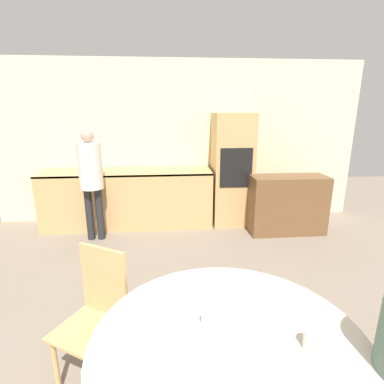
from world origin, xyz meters
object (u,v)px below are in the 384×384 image
chair_far_left (97,309)px  cup (311,340)px  sideboard (287,205)px  bowl_near (200,349)px  person_standing (91,173)px  dining_table (228,367)px  oven_unit (232,170)px

chair_far_left → cup: chair_far_left is taller
sideboard → chair_far_left: chair_far_left is taller
sideboard → bowl_near: size_ratio=6.37×
person_standing → dining_table: bearing=-65.2°
dining_table → oven_unit: bearing=77.7°
cup → bowl_near: bearing=177.5°
bowl_near → dining_table: bearing=23.7°
chair_far_left → oven_unit: bearing=91.6°
oven_unit → bowl_near: oven_unit is taller
sideboard → oven_unit: bearing=147.7°
person_standing → bowl_near: person_standing is taller
dining_table → bowl_near: (-0.16, -0.07, 0.20)m
bowl_near → person_standing: bearing=111.8°
cup → chair_far_left: bearing=150.7°
person_standing → bowl_near: bearing=-68.2°
oven_unit → sideboard: 1.01m
chair_far_left → person_standing: (-0.55, 2.34, 0.46)m
person_standing → bowl_near: size_ratio=8.92×
dining_table → person_standing: 3.24m
oven_unit → person_standing: bearing=-166.4°
oven_unit → sideboard: size_ratio=1.58×
chair_far_left → bowl_near: bearing=-15.0°
cup → oven_unit: bearing=84.1°
dining_table → chair_far_left: 0.98m
oven_unit → chair_far_left: bearing=-118.4°
sideboard → chair_far_left: bearing=-134.2°
oven_unit → chair_far_left: 3.26m
oven_unit → person_standing: (-2.09, -0.51, 0.09)m
cup → sideboard: bearing=69.6°
chair_far_left → person_standing: 2.45m
sideboard → dining_table: sideboard is taller
oven_unit → cup: 3.53m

